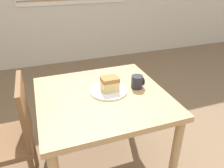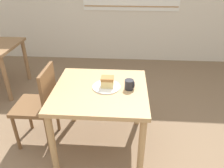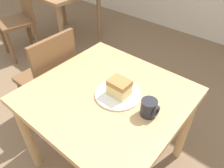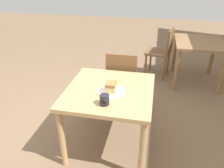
{
  "view_description": "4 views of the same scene",
  "coord_description": "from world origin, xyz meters",
  "px_view_note": "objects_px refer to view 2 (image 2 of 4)",
  "views": [
    {
      "loc": [
        -0.34,
        -0.7,
        1.49
      ],
      "look_at": [
        0.14,
        0.62,
        0.74
      ],
      "focal_mm": 35.0,
      "sensor_mm": 36.0,
      "label": 1
    },
    {
      "loc": [
        0.28,
        -1.23,
        1.76
      ],
      "look_at": [
        0.15,
        0.61,
        0.73
      ],
      "focal_mm": 35.0,
      "sensor_mm": 36.0,
      "label": 2
    },
    {
      "loc": [
        0.68,
        -0.16,
        1.57
      ],
      "look_at": [
        0.07,
        0.57,
        0.79
      ],
      "focal_mm": 35.0,
      "sensor_mm": 36.0,
      "label": 3
    },
    {
      "loc": [
        1.9,
        0.97,
        1.79
      ],
      "look_at": [
        0.08,
        0.59,
        0.79
      ],
      "focal_mm": 35.0,
      "sensor_mm": 36.0,
      "label": 4
    }
  ],
  "objects_px": {
    "chair_near_window": "(40,103)",
    "plate": "(106,87)",
    "cake_slice": "(107,82)",
    "dining_table_near": "(101,98)",
    "coffee_mug": "(130,85)"
  },
  "relations": [
    {
      "from": "chair_near_window",
      "to": "plate",
      "type": "height_order",
      "value": "chair_near_window"
    },
    {
      "from": "plate",
      "to": "cake_slice",
      "type": "bearing_deg",
      "value": -7.38
    },
    {
      "from": "plate",
      "to": "cake_slice",
      "type": "relative_size",
      "value": 2.27
    },
    {
      "from": "chair_near_window",
      "to": "plate",
      "type": "relative_size",
      "value": 3.24
    },
    {
      "from": "dining_table_near",
      "to": "chair_near_window",
      "type": "bearing_deg",
      "value": 177.48
    },
    {
      "from": "plate",
      "to": "coffee_mug",
      "type": "height_order",
      "value": "coffee_mug"
    },
    {
      "from": "dining_table_near",
      "to": "plate",
      "type": "height_order",
      "value": "plate"
    },
    {
      "from": "plate",
      "to": "coffee_mug",
      "type": "xyz_separation_m",
      "value": [
        0.22,
        -0.02,
        0.04
      ]
    },
    {
      "from": "dining_table_near",
      "to": "chair_near_window",
      "type": "distance_m",
      "value": 0.65
    },
    {
      "from": "cake_slice",
      "to": "chair_near_window",
      "type": "bearing_deg",
      "value": 179.98
    },
    {
      "from": "dining_table_near",
      "to": "cake_slice",
      "type": "bearing_deg",
      "value": 22.63
    },
    {
      "from": "cake_slice",
      "to": "coffee_mug",
      "type": "relative_size",
      "value": 1.26
    },
    {
      "from": "cake_slice",
      "to": "coffee_mug",
      "type": "height_order",
      "value": "cake_slice"
    },
    {
      "from": "dining_table_near",
      "to": "chair_near_window",
      "type": "xyz_separation_m",
      "value": [
        -0.64,
        0.03,
        -0.11
      ]
    },
    {
      "from": "chair_near_window",
      "to": "coffee_mug",
      "type": "bearing_deg",
      "value": 89.1
    }
  ]
}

